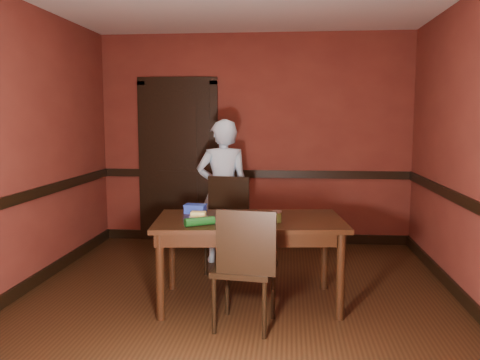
% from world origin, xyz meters
% --- Properties ---
extents(floor, '(4.00, 4.50, 0.01)m').
position_xyz_m(floor, '(0.00, 0.00, 0.00)').
color(floor, black).
rests_on(floor, ground).
extents(wall_back, '(4.00, 0.02, 2.70)m').
position_xyz_m(wall_back, '(0.00, 2.25, 1.35)').
color(wall_back, maroon).
rests_on(wall_back, ground).
extents(wall_front, '(4.00, 0.02, 2.70)m').
position_xyz_m(wall_front, '(0.00, -2.25, 1.35)').
color(wall_front, maroon).
rests_on(wall_front, ground).
extents(wall_left, '(0.02, 4.50, 2.70)m').
position_xyz_m(wall_left, '(-2.00, 0.00, 1.35)').
color(wall_left, maroon).
rests_on(wall_left, ground).
extents(wall_right, '(0.02, 4.50, 2.70)m').
position_xyz_m(wall_right, '(2.00, 0.00, 1.35)').
color(wall_right, maroon).
rests_on(wall_right, ground).
extents(dado_back, '(4.00, 0.03, 0.10)m').
position_xyz_m(dado_back, '(0.00, 2.23, 0.90)').
color(dado_back, black).
rests_on(dado_back, ground).
extents(dado_left, '(0.03, 4.50, 0.10)m').
position_xyz_m(dado_left, '(-1.99, 0.00, 0.90)').
color(dado_left, black).
rests_on(dado_left, ground).
extents(dado_right, '(0.03, 4.50, 0.10)m').
position_xyz_m(dado_right, '(1.99, 0.00, 0.90)').
color(dado_right, black).
rests_on(dado_right, ground).
extents(baseboard_back, '(4.00, 0.03, 0.12)m').
position_xyz_m(baseboard_back, '(0.00, 2.23, 0.06)').
color(baseboard_back, black).
rests_on(baseboard_back, ground).
extents(baseboard_left, '(0.03, 4.50, 0.12)m').
position_xyz_m(baseboard_left, '(-1.99, 0.00, 0.06)').
color(baseboard_left, black).
rests_on(baseboard_left, ground).
extents(baseboard_right, '(0.03, 4.50, 0.12)m').
position_xyz_m(baseboard_right, '(1.99, 0.00, 0.06)').
color(baseboard_right, black).
rests_on(baseboard_right, ground).
extents(door, '(1.05, 0.07, 2.20)m').
position_xyz_m(door, '(-1.00, 2.22, 1.09)').
color(door, black).
rests_on(door, ground).
extents(dining_table, '(1.70, 1.07, 0.76)m').
position_xyz_m(dining_table, '(0.12, -0.01, 0.38)').
color(dining_table, black).
rests_on(dining_table, floor).
extents(chair_far, '(0.54, 0.54, 0.99)m').
position_xyz_m(chair_far, '(-0.16, 0.90, 0.50)').
color(chair_far, black).
rests_on(chair_far, floor).
extents(chair_near, '(0.50, 0.50, 0.96)m').
position_xyz_m(chair_near, '(0.12, -0.51, 0.48)').
color(chair_near, black).
rests_on(chair_near, floor).
extents(person, '(0.66, 0.51, 1.61)m').
position_xyz_m(person, '(-0.28, 1.28, 0.81)').
color(person, silver).
rests_on(person, floor).
extents(sandwich_plate, '(0.26, 0.26, 0.07)m').
position_xyz_m(sandwich_plate, '(0.11, -0.01, 0.77)').
color(sandwich_plate, silver).
rests_on(sandwich_plate, dining_table).
extents(sauce_jar, '(0.08, 0.08, 0.10)m').
position_xyz_m(sauce_jar, '(0.36, -0.13, 0.80)').
color(sauce_jar, '#659843').
rests_on(sauce_jar, dining_table).
extents(cheese_saucer, '(0.17, 0.17, 0.05)m').
position_xyz_m(cheese_saucer, '(-0.33, -0.00, 0.78)').
color(cheese_saucer, silver).
rests_on(cheese_saucer, dining_table).
extents(food_tub, '(0.21, 0.15, 0.08)m').
position_xyz_m(food_tub, '(-0.40, 0.20, 0.80)').
color(food_tub, '#263FBB').
rests_on(food_tub, dining_table).
extents(wrapped_veg, '(0.25, 0.19, 0.07)m').
position_xyz_m(wrapped_veg, '(-0.26, -0.33, 0.79)').
color(wrapped_veg, '#0F3D13').
rests_on(wrapped_veg, dining_table).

